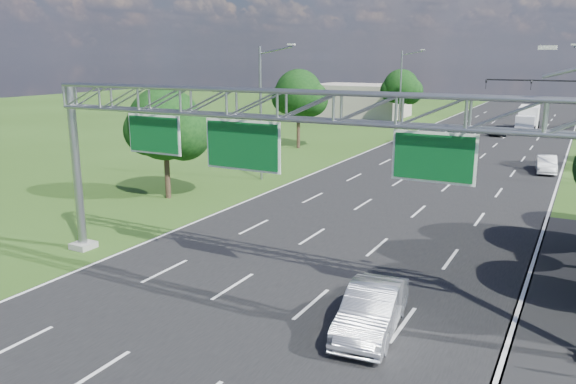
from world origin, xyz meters
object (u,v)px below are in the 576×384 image
Objects in this scene: traffic_signal at (563,94)px; silver_sedan at (372,310)px; box_truck at (528,119)px; sign_gantry at (284,121)px.

traffic_signal is 54.73m from silver_sedan.
traffic_signal is at bearing -62.61° from box_truck.
sign_gantry is 60.41m from box_truck.
sign_gantry reaches higher than traffic_signal.
box_truck is at bearing 84.15° from silver_sedan.
traffic_signal is 1.51× the size of box_truck.
traffic_signal reaches higher than silver_sedan.
box_truck is (3.06, 60.09, -5.44)m from sign_gantry.
box_truck reaches higher than silver_sedan.
silver_sedan is 61.57m from box_truck.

